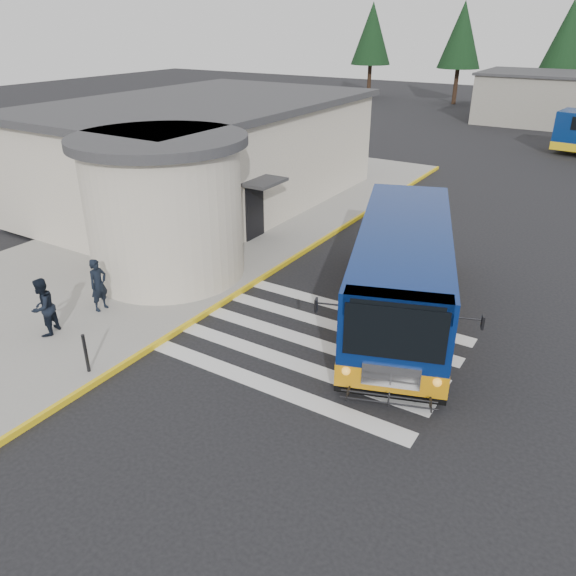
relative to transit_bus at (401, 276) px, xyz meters
The scene contains 9 objects.
ground 2.62m from the transit_bus, 116.78° to the right, with size 140.00×140.00×0.00m, color black.
sidewalk 10.29m from the transit_bus, 168.65° to the left, with size 10.00×34.00×0.15m, color gray.
curb_strip 5.59m from the transit_bus, 158.33° to the left, with size 0.12×34.00×0.16m, color yellow.
station_building 12.88m from the transit_bus, 157.47° to the left, with size 12.70×18.70×4.80m.
crosswalk 3.45m from the transit_bus, 118.33° to the right, with size 8.00×5.35×0.01m.
transit_bus is the anchor object (origin of this frame).
pedestrian_a 9.20m from the transit_bus, 149.09° to the right, with size 0.61×0.40×1.66m, color black.
pedestrian_b 10.39m from the transit_bus, 140.57° to the right, with size 0.83×0.65×1.71m, color black.
bollard 9.14m from the transit_bus, 127.15° to the right, with size 0.09×0.09×1.08m, color black.
Camera 1 is at (6.22, -12.79, 8.33)m, focal length 35.00 mm.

